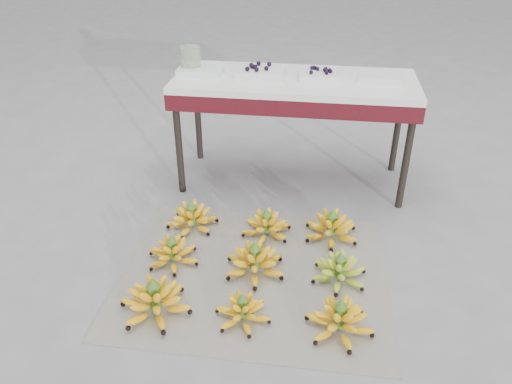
# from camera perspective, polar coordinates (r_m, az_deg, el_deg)

# --- Properties ---
(ground) EXTENTS (60.00, 60.00, 0.00)m
(ground) POSITION_cam_1_polar(r_m,az_deg,el_deg) (2.39, 2.34, -9.78)
(ground) COLOR slate
(ground) RESTS_ON ground
(newspaper_mat) EXTENTS (1.25, 1.05, 0.01)m
(newspaper_mat) POSITION_cam_1_polar(r_m,az_deg,el_deg) (2.40, -0.12, -9.28)
(newspaper_mat) COLOR silver
(newspaper_mat) RESTS_ON ground
(bunch_front_left) EXTENTS (0.39, 0.39, 0.19)m
(bunch_front_left) POSITION_cam_1_polar(r_m,az_deg,el_deg) (2.21, -11.46, -12.07)
(bunch_front_left) COLOR yellow
(bunch_front_left) RESTS_ON newspaper_mat
(bunch_front_center) EXTENTS (0.27, 0.27, 0.14)m
(bunch_front_center) POSITION_cam_1_polar(r_m,az_deg,el_deg) (2.15, -1.53, -13.43)
(bunch_front_center) COLOR yellow
(bunch_front_center) RESTS_ON newspaper_mat
(bunch_front_right) EXTENTS (0.35, 0.35, 0.17)m
(bunch_front_right) POSITION_cam_1_polar(r_m,az_deg,el_deg) (2.12, 9.53, -14.21)
(bunch_front_right) COLOR yellow
(bunch_front_right) RESTS_ON newspaper_mat
(bunch_mid_left) EXTENTS (0.33, 0.33, 0.16)m
(bunch_mid_left) POSITION_cam_1_polar(r_m,az_deg,el_deg) (2.47, -9.47, -6.89)
(bunch_mid_left) COLOR yellow
(bunch_mid_left) RESTS_ON newspaper_mat
(bunch_mid_center) EXTENTS (0.35, 0.35, 0.18)m
(bunch_mid_center) POSITION_cam_1_polar(r_m,az_deg,el_deg) (2.37, -0.14, -7.98)
(bunch_mid_center) COLOR yellow
(bunch_mid_center) RESTS_ON newspaper_mat
(bunch_mid_right) EXTENTS (0.31, 0.31, 0.16)m
(bunch_mid_right) POSITION_cam_1_polar(r_m,az_deg,el_deg) (2.36, 9.50, -8.84)
(bunch_mid_right) COLOR #8FBE3A
(bunch_mid_right) RESTS_ON newspaper_mat
(bunch_back_left) EXTENTS (0.33, 0.33, 0.17)m
(bunch_back_left) POSITION_cam_1_polar(r_m,az_deg,el_deg) (2.70, -7.30, -2.97)
(bunch_back_left) COLOR yellow
(bunch_back_left) RESTS_ON newspaper_mat
(bunch_back_center) EXTENTS (0.28, 0.28, 0.16)m
(bunch_back_center) POSITION_cam_1_polar(r_m,az_deg,el_deg) (2.62, 1.21, -3.87)
(bunch_back_center) COLOR yellow
(bunch_back_center) RESTS_ON newspaper_mat
(bunch_back_right) EXTENTS (0.30, 0.30, 0.17)m
(bunch_back_right) POSITION_cam_1_polar(r_m,az_deg,el_deg) (2.63, 8.60, -4.08)
(bunch_back_right) COLOR yellow
(bunch_back_right) RESTS_ON newspaper_mat
(vendor_table) EXTENTS (1.38, 0.55, 0.66)m
(vendor_table) POSITION_cam_1_polar(r_m,az_deg,el_deg) (2.93, 4.41, 11.45)
(vendor_table) COLOR black
(vendor_table) RESTS_ON ground
(tray_far_left) EXTENTS (0.25, 0.18, 0.04)m
(tray_far_left) POSITION_cam_1_polar(r_m,az_deg,el_deg) (2.98, -6.40, 13.61)
(tray_far_left) COLOR silver
(tray_far_left) RESTS_ON vendor_table
(tray_left) EXTENTS (0.28, 0.21, 0.07)m
(tray_left) POSITION_cam_1_polar(r_m,az_deg,el_deg) (2.92, 0.47, 13.54)
(tray_left) COLOR silver
(tray_left) RESTS_ON vendor_table
(tray_right) EXTENTS (0.26, 0.20, 0.06)m
(tray_right) POSITION_cam_1_polar(r_m,az_deg,el_deg) (2.91, 7.22, 13.17)
(tray_right) COLOR silver
(tray_right) RESTS_ON vendor_table
(tray_far_right) EXTENTS (0.26, 0.19, 0.04)m
(tray_far_right) POSITION_cam_1_polar(r_m,az_deg,el_deg) (2.94, 14.05, 12.63)
(tray_far_right) COLOR silver
(tray_far_right) RESTS_ON vendor_table
(glass_jar) EXTENTS (0.16, 0.16, 0.15)m
(glass_jar) POSITION_cam_1_polar(r_m,az_deg,el_deg) (3.00, -7.50, 14.75)
(glass_jar) COLOR beige
(glass_jar) RESTS_ON vendor_table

